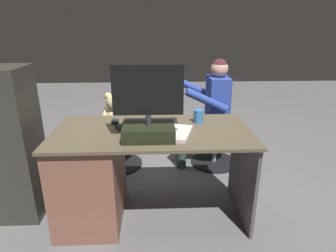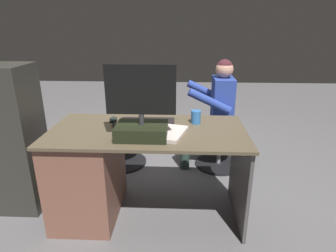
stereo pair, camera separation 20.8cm
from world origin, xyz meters
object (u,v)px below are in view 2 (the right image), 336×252
(visitor_chair, at_px, (219,144))
(person, at_px, (214,108))
(desk, at_px, (100,170))
(keyboard, at_px, (148,121))
(cup, at_px, (196,117))
(tv_remote, at_px, (117,127))
(office_chair_teddy, at_px, (122,143))
(monitor, at_px, (141,117))
(teddy_bear, at_px, (120,111))
(computer_mouse, at_px, (113,119))

(visitor_chair, bearing_deg, person, 0.07)
(desk, xyz_separation_m, keyboard, (-0.37, -0.16, 0.35))
(desk, relative_size, cup, 14.17)
(tv_remote, bearing_deg, cup, 168.81)
(desk, distance_m, office_chair_teddy, 0.87)
(monitor, bearing_deg, keyboard, -90.59)
(keyboard, height_order, teddy_bear, teddy_bear)
(office_chair_teddy, height_order, visitor_chair, same)
(computer_mouse, height_order, visitor_chair, computer_mouse)
(teddy_bear, bearing_deg, visitor_chair, 179.36)
(visitor_chair, distance_m, person, 0.41)
(desk, height_order, tv_remote, tv_remote)
(keyboard, relative_size, tv_remote, 2.80)
(computer_mouse, relative_size, tv_remote, 0.64)
(computer_mouse, xyz_separation_m, cup, (-0.65, 0.01, 0.03))
(office_chair_teddy, bearing_deg, teddy_bear, -90.00)
(office_chair_teddy, bearing_deg, desk, 90.34)
(tv_remote, bearing_deg, monitor, 117.59)
(desk, xyz_separation_m, teddy_bear, (0.01, -0.87, 0.21))
(tv_remote, relative_size, teddy_bear, 0.39)
(monitor, bearing_deg, visitor_chair, -124.04)
(computer_mouse, bearing_deg, tv_remote, 111.59)
(monitor, relative_size, cup, 4.86)
(tv_remote, height_order, office_chair_teddy, tv_remote)
(desk, xyz_separation_m, visitor_chair, (-1.04, -0.86, -0.14))
(keyboard, bearing_deg, teddy_bear, -62.52)
(desk, height_order, visitor_chair, desk)
(teddy_bear, xyz_separation_m, visitor_chair, (-1.05, 0.01, -0.35))
(monitor, bearing_deg, teddy_bear, -70.17)
(computer_mouse, relative_size, teddy_bear, 0.25)
(cup, xyz_separation_m, tv_remote, (0.59, 0.15, -0.04))
(monitor, distance_m, person, 1.19)
(tv_remote, xyz_separation_m, person, (-0.80, -0.85, -0.09))
(office_chair_teddy, relative_size, visitor_chair, 1.04)
(cup, height_order, teddy_bear, cup)
(monitor, xyz_separation_m, teddy_bear, (0.37, -1.02, -0.27))
(cup, bearing_deg, tv_remote, 14.05)
(monitor, xyz_separation_m, tv_remote, (0.21, -0.16, -0.13))
(person, bearing_deg, computer_mouse, 38.59)
(office_chair_teddy, xyz_separation_m, person, (-0.97, -0.00, 0.41))
(tv_remote, bearing_deg, teddy_bear, -104.61)
(desk, relative_size, monitor, 2.92)
(desk, bearing_deg, keyboard, -156.17)
(teddy_bear, bearing_deg, person, 179.30)
(keyboard, relative_size, visitor_chair, 0.85)
(monitor, height_order, office_chair_teddy, monitor)
(desk, bearing_deg, computer_mouse, -118.69)
(cup, xyz_separation_m, teddy_bear, (0.75, -0.72, -0.18))
(computer_mouse, bearing_deg, visitor_chair, -143.93)
(visitor_chair, height_order, person, person)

